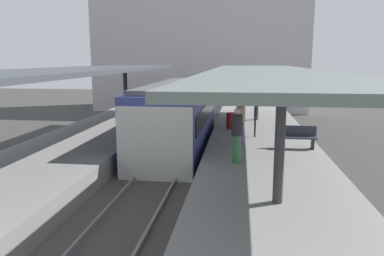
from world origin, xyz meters
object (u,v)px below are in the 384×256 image
platform_bench (298,136)px  passenger_mid_platform (241,122)px  litter_bin (231,121)px  passenger_near_bench (237,134)px  commuter_train (178,116)px  platform_sign (256,100)px

platform_bench → passenger_mid_platform: passenger_mid_platform is taller
litter_bin → passenger_near_bench: size_ratio=0.44×
commuter_train → platform_bench: size_ratio=7.22×
platform_bench → litter_bin: 4.60m
platform_bench → platform_sign: size_ratio=0.63×
commuter_train → passenger_near_bench: (2.79, -5.12, 0.22)m
platform_sign → platform_bench: bearing=-51.9°
commuter_train → platform_sign: (3.55, -0.82, 0.90)m
passenger_mid_platform → litter_bin: bearing=98.0°
platform_sign → litter_bin: 2.43m
passenger_near_bench → passenger_mid_platform: passenger_near_bench is taller
commuter_train → litter_bin: commuter_train is taller
passenger_mid_platform → platform_sign: bearing=66.8°
platform_bench → commuter_train: bearing=151.3°
commuter_train → passenger_mid_platform: size_ratio=5.82×
commuter_train → passenger_mid_platform: 3.73m
litter_bin → passenger_near_bench: 6.13m
commuter_train → passenger_mid_platform: (2.91, -2.32, 0.18)m
platform_bench → litter_bin: platform_bench is taller
platform_sign → passenger_near_bench: 4.42m
platform_bench → litter_bin: (-2.65, 3.76, -0.06)m
platform_bench → platform_sign: bearing=128.1°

